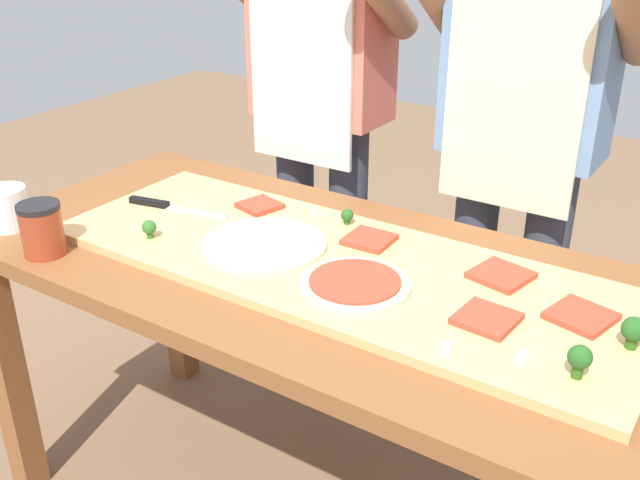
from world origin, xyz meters
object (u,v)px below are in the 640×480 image
object	(u,v)px
prep_table	(323,308)
pizza_whole_white_garlic	(264,244)
cheese_crumble_b	(523,358)
cook_right	(523,117)
broccoli_floret_back_left	(347,216)
pizza_slice_near_left	(369,239)
cheese_crumble_a	(447,348)
chefs_knife	(164,206)
pizza_whole_tomato_red	(355,283)
broccoli_floret_back_right	(580,359)
pizza_slice_far_right	(260,206)
flour_cup	(7,210)
cook_left	(320,85)
pizza_slice_center	(581,316)
cheese_crumble_c	(315,210)
broccoli_floret_front_mid	(149,228)
broccoli_floret_center_left	(633,332)
pizza_slice_near_right	(501,275)
sauce_jar	(42,229)

from	to	relation	value
prep_table	pizza_whole_white_garlic	world-z (taller)	pizza_whole_white_garlic
cheese_crumble_b	cook_right	xyz separation A→B (m)	(-0.28, 0.75, 0.19)
broccoli_floret_back_left	cheese_crumble_b	size ratio (longest dim) A/B	1.98
pizza_slice_near_left	cheese_crumble_a	bearing A→B (deg)	-43.09
pizza_whole_white_garlic	cheese_crumble_a	xyz separation A→B (m)	(0.51, -0.16, 0.00)
pizza_whole_white_garlic	pizza_slice_near_left	world-z (taller)	pizza_whole_white_garlic
prep_table	chefs_knife	bearing A→B (deg)	179.07
cook_right	broccoli_floret_back_left	bearing A→B (deg)	-120.29
pizza_whole_tomato_red	pizza_whole_white_garlic	world-z (taller)	same
broccoli_floret_back_right	broccoli_floret_back_left	bearing A→B (deg)	153.58
prep_table	pizza_slice_far_right	bearing A→B (deg)	153.47
flour_cup	broccoli_floret_back_right	bearing A→B (deg)	4.93
chefs_knife	pizza_whole_tomato_red	bearing A→B (deg)	-7.91
cheese_crumble_a	cook_left	world-z (taller)	cook_left
prep_table	pizza_whole_white_garlic	xyz separation A→B (m)	(-0.14, -0.03, 0.14)
cheese_crumble_b	pizza_whole_tomato_red	bearing A→B (deg)	169.37
chefs_knife	pizza_whole_tomato_red	size ratio (longest dim) A/B	1.23
pizza_slice_center	broccoli_floret_back_left	xyz separation A→B (m)	(-0.58, 0.13, 0.02)
prep_table	cheese_crumble_c	xyz separation A→B (m)	(-0.15, 0.19, 0.13)
pizza_whole_white_garlic	broccoli_floret_front_mid	size ratio (longest dim) A/B	6.43
chefs_knife	cheese_crumble_c	xyz separation A→B (m)	(0.33, 0.18, 0.00)
broccoli_floret_front_mid	pizza_slice_center	bearing A→B (deg)	11.50
cheese_crumble_a	pizza_whole_tomato_red	bearing A→B (deg)	155.85
broccoli_floret_back_left	cheese_crumble_a	size ratio (longest dim) A/B	2.07
broccoli_floret_center_left	cheese_crumble_b	distance (m)	0.20
prep_table	broccoli_floret_center_left	world-z (taller)	broccoli_floret_center_left
pizza_whole_tomato_red	pizza_slice_center	xyz separation A→B (m)	(0.41, 0.12, -0.00)
broccoli_floret_back_right	cook_right	world-z (taller)	cook_right
cheese_crumble_c	pizza_slice_near_right	bearing A→B (deg)	-8.07
broccoli_floret_center_left	cheese_crumble_c	size ratio (longest dim) A/B	4.84
chefs_knife	broccoli_floret_front_mid	world-z (taller)	broccoli_floret_front_mid
broccoli_floret_center_left	cheese_crumble_c	distance (m)	0.81
pizza_slice_near_right	broccoli_floret_center_left	world-z (taller)	broccoli_floret_center_left
broccoli_floret_back_right	cook_right	bearing A→B (deg)	116.52
broccoli_floret_front_mid	flour_cup	distance (m)	0.38
pizza_slice_center	chefs_knife	bearing A→B (deg)	-177.69
broccoli_floret_center_left	sauce_jar	bearing A→B (deg)	-166.13
cook_right	cheese_crumble_b	bearing A→B (deg)	-69.31
broccoli_floret_center_left	cheese_crumble_c	world-z (taller)	broccoli_floret_center_left
prep_table	pizza_slice_near_right	distance (m)	0.40
pizza_whole_white_garlic	cook_left	distance (m)	0.72
pizza_whole_tomato_red	cook_left	distance (m)	0.89
chefs_knife	broccoli_floret_center_left	world-z (taller)	broccoli_floret_center_left
broccoli_floret_back_right	broccoli_floret_center_left	bearing A→B (deg)	67.89
pizza_slice_near_right	broccoli_floret_center_left	size ratio (longest dim) A/B	1.80
pizza_slice_near_left	pizza_slice_far_right	bearing A→B (deg)	176.43
broccoli_floret_center_left	broccoli_floret_back_left	bearing A→B (deg)	165.19
chefs_knife	flour_cup	distance (m)	0.37
broccoli_floret_back_left	broccoli_floret_back_right	bearing A→B (deg)	-26.42
cheese_crumble_a	broccoli_floret_back_right	bearing A→B (deg)	14.08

